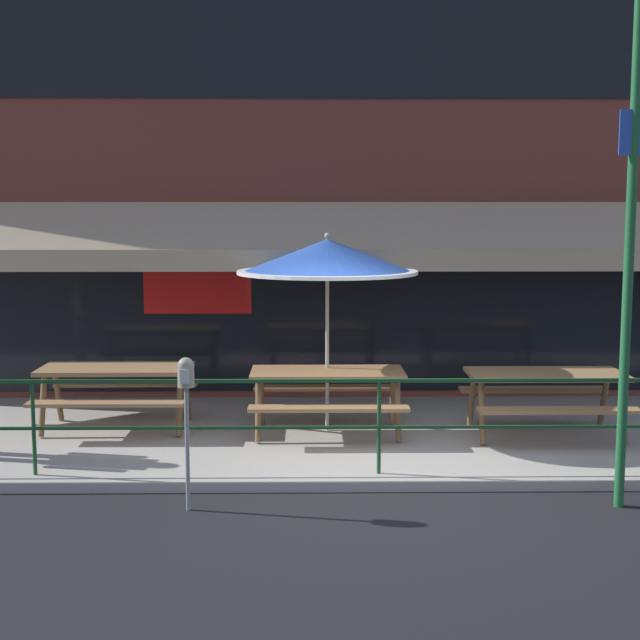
# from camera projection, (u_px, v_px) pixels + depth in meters

# --- Properties ---
(ground_plane) EXTENTS (120.00, 120.00, 0.00)m
(ground_plane) POSITION_uv_depth(u_px,v_px,m) (381.00, 492.00, 8.69)
(ground_plane) COLOR black
(patio_deck) EXTENTS (15.00, 4.00, 0.10)m
(patio_deck) POSITION_uv_depth(u_px,v_px,m) (367.00, 436.00, 10.67)
(patio_deck) COLOR #ADA89E
(patio_deck) RESTS_ON ground
(restaurant_building) EXTENTS (15.00, 1.60, 7.08)m
(restaurant_building) POSITION_uv_depth(u_px,v_px,m) (358.00, 154.00, 12.45)
(restaurant_building) COLOR brown
(restaurant_building) RESTS_ON ground
(patio_railing) EXTENTS (13.84, 0.04, 0.97)m
(patio_railing) POSITION_uv_depth(u_px,v_px,m) (379.00, 405.00, 8.89)
(patio_railing) COLOR #194723
(patio_railing) RESTS_ON patio_deck
(picnic_table_left) EXTENTS (1.80, 1.42, 0.76)m
(picnic_table_left) POSITION_uv_depth(u_px,v_px,m) (116.00, 380.00, 10.73)
(picnic_table_left) COLOR #997047
(picnic_table_left) RESTS_ON patio_deck
(picnic_table_centre) EXTENTS (1.80, 1.42, 0.76)m
(picnic_table_centre) POSITION_uv_depth(u_px,v_px,m) (328.00, 384.00, 10.48)
(picnic_table_centre) COLOR #997047
(picnic_table_centre) RESTS_ON patio_deck
(picnic_table_right) EXTENTS (1.80, 1.42, 0.76)m
(picnic_table_right) POSITION_uv_depth(u_px,v_px,m) (546.00, 385.00, 10.38)
(picnic_table_right) COLOR #997047
(picnic_table_right) RESTS_ON patio_deck
(patio_umbrella_centre) EXTENTS (2.14, 2.14, 2.38)m
(patio_umbrella_centre) POSITION_uv_depth(u_px,v_px,m) (327.00, 258.00, 10.49)
(patio_umbrella_centre) COLOR #B7B2A8
(patio_umbrella_centre) RESTS_ON patio_deck
(parking_meter_near) EXTENTS (0.15, 0.16, 1.42)m
(parking_meter_near) POSITION_uv_depth(u_px,v_px,m) (186.00, 387.00, 8.03)
(parking_meter_near) COLOR gray
(parking_meter_near) RESTS_ON ground
(street_sign_pole) EXTENTS (0.28, 0.09, 4.75)m
(street_sign_pole) POSITION_uv_depth(u_px,v_px,m) (630.00, 245.00, 7.97)
(street_sign_pole) COLOR #1E6033
(street_sign_pole) RESTS_ON ground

